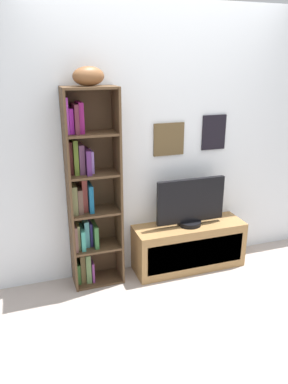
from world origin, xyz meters
name	(u,v)px	position (x,y,z in m)	size (l,w,h in m)	color
ground	(210,333)	(0.00, 0.00, -0.02)	(5.20, 5.20, 0.04)	#A89A91
back_wall	(160,144)	(0.00, 1.13, 1.22)	(4.80, 0.08, 2.45)	silver
bookshelf	(88,195)	(-0.72, 0.99, 0.85)	(0.45, 0.27, 1.77)	#4E3722
football	(88,76)	(-0.67, 0.97, 1.84)	(0.26, 0.15, 0.15)	brown
tv_stand	(189,246)	(0.24, 0.92, 0.23)	(1.09, 0.35, 0.46)	olive
television	(191,203)	(0.24, 0.92, 0.69)	(0.68, 0.22, 0.46)	black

